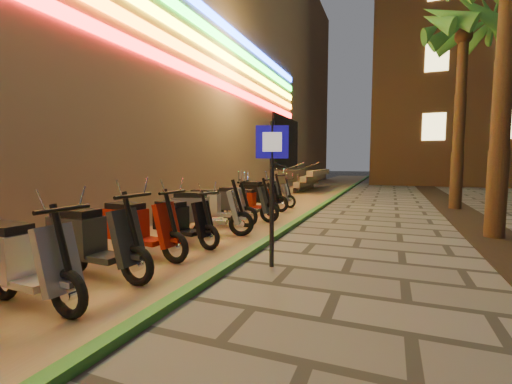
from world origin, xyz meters
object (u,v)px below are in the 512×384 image
at_px(pedestrian_sign, 272,174).
at_px(scooter_12, 258,194).
at_px(scooter_4, 19,260).
at_px(scooter_10, 241,202).
at_px(scooter_8, 203,211).
at_px(scooter_9, 215,206).
at_px(scooter_5, 90,240).
at_px(scooter_6, 137,227).
at_px(scooter_13, 272,194).
at_px(scooter_7, 180,221).
at_px(scooter_11, 252,201).

xyz_separation_m(pedestrian_sign, scooter_12, (-2.49, 5.86, -0.94)).
distance_m(scooter_4, scooter_10, 6.14).
height_order(scooter_8, scooter_9, scooter_8).
bearing_deg(scooter_9, scooter_5, -100.83).
bearing_deg(scooter_6, scooter_13, 94.90).
bearing_deg(scooter_13, scooter_12, -84.33).
bearing_deg(scooter_9, pedestrian_sign, -60.86).
bearing_deg(scooter_7, scooter_13, 102.61).
height_order(scooter_9, scooter_10, scooter_9).
height_order(pedestrian_sign, scooter_12, pedestrian_sign).
bearing_deg(scooter_12, scooter_6, -79.27).
height_order(scooter_8, scooter_13, scooter_8).
bearing_deg(scooter_9, scooter_4, -100.99).
height_order(scooter_8, scooter_12, scooter_8).
bearing_deg(pedestrian_sign, scooter_5, -169.14).
height_order(scooter_9, scooter_11, scooter_9).
height_order(pedestrian_sign, scooter_7, pedestrian_sign).
xyz_separation_m(pedestrian_sign, scooter_9, (-2.46, 2.68, -0.95)).
xyz_separation_m(scooter_9, scooter_13, (0.11, 4.27, -0.06)).
bearing_deg(scooter_5, scooter_8, 91.36).
bearing_deg(scooter_7, scooter_9, 108.94).
xyz_separation_m(scooter_12, scooter_13, (0.14, 1.09, -0.08)).
distance_m(scooter_4, scooter_6, 2.13).
xyz_separation_m(scooter_5, scooter_9, (-0.19, 4.12, -0.02)).
bearing_deg(scooter_7, scooter_10, 100.88).
bearing_deg(scooter_5, scooter_11, 93.21).
bearing_deg(scooter_6, pedestrian_sign, 13.49).
xyz_separation_m(scooter_8, scooter_13, (-0.15, 5.33, -0.08)).
relative_size(scooter_5, scooter_13, 1.17).
bearing_deg(scooter_13, scooter_5, -76.55).
height_order(scooter_12, scooter_13, scooter_12).
distance_m(scooter_5, scooter_8, 3.05).
xyz_separation_m(scooter_9, scooter_12, (-0.03, 3.17, 0.02)).
bearing_deg(scooter_12, scooter_10, -72.14).
bearing_deg(scooter_8, scooter_13, 74.53).
height_order(scooter_5, scooter_13, scooter_5).
relative_size(scooter_4, scooter_10, 1.00).
distance_m(scooter_6, scooter_8, 1.98).
distance_m(pedestrian_sign, scooter_12, 6.43).
bearing_deg(scooter_13, scooter_4, -76.41).
bearing_deg(scooter_5, scooter_13, 93.36).
xyz_separation_m(scooter_9, scooter_11, (0.15, 2.14, -0.09)).
distance_m(pedestrian_sign, scooter_13, 7.41).
relative_size(scooter_9, scooter_12, 0.97).
bearing_deg(scooter_5, pedestrian_sign, 35.04).
relative_size(scooter_8, scooter_13, 1.17).
distance_m(scooter_4, scooter_5, 1.04).
xyz_separation_m(scooter_4, scooter_5, (-0.03, 1.04, 0.02)).
xyz_separation_m(pedestrian_sign, scooter_13, (-2.35, 6.95, -1.02)).
distance_m(scooter_4, scooter_13, 9.42).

